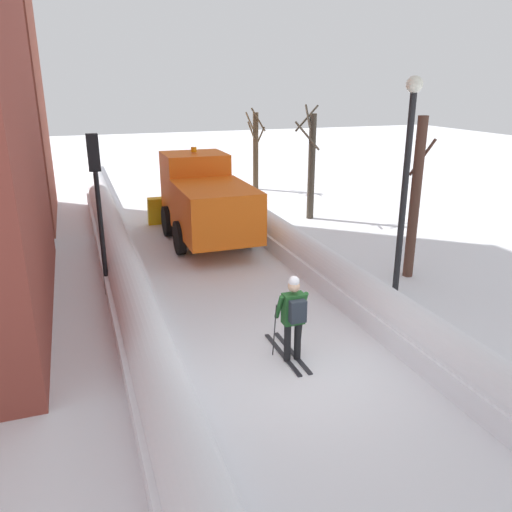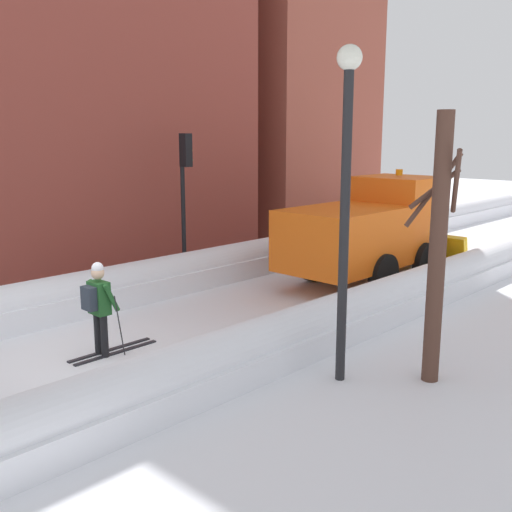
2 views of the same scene
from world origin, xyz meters
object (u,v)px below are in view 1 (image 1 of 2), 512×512
Objects in this scene: bare_tree_mid at (311,164)px; bare_tree_far at (256,149)px; traffic_light_pole at (97,184)px; bare_tree_near at (415,197)px; plow_truck at (205,200)px; street_lamp at (407,163)px; skier at (293,315)px.

bare_tree_far is at bearing 90.62° from bare_tree_mid.
traffic_light_pole is 0.92× the size of bare_tree_near.
bare_tree_far is at bearing 59.64° from plow_truck.
street_lamp is at bearing -136.93° from bare_tree_near.
skier is 0.40× the size of bare_tree_near.
bare_tree_mid is at bearing 80.89° from street_lamp.
street_lamp reaches higher than bare_tree_mid.
skier is 6.13m from traffic_light_pole.
traffic_light_pole is 14.49m from bare_tree_far.
bare_tree_near is (1.12, 1.05, -1.13)m from street_lamp.
plow_truck is 5.14m from bare_tree_mid.
street_lamp is (7.17, -2.62, 0.52)m from traffic_light_pole.
bare_tree_near is 13.36m from bare_tree_far.
skier is 0.40× the size of bare_tree_mid.
plow_truck is at bearing 131.39° from bare_tree_near.
bare_tree_mid is (0.16, 6.95, -0.10)m from bare_tree_near.
bare_tree_mid is 1.09× the size of bare_tree_far.
traffic_light_pole is 1.00× the size of bare_tree_far.
street_lamp reaches higher than bare_tree_far.
plow_truck is 5.38m from traffic_light_pole.
plow_truck is 7.07m from bare_tree_near.
bare_tree_far is (1.21, 14.41, -1.39)m from street_lamp.
traffic_light_pole is (-3.64, -3.70, 1.44)m from plow_truck.
bare_tree_near is at bearing -91.34° from bare_tree_mid.
bare_tree_far is (5.13, 16.62, 1.05)m from skier.
bare_tree_mid is at bearing 88.66° from bare_tree_near.
skier is at bearing -117.00° from bare_tree_mid.
plow_truck reaches higher than skier.
bare_tree_mid reaches higher than bare_tree_far.
bare_tree_near reaches higher than bare_tree_far.
street_lamp is at bearing -99.11° from bare_tree_mid.
plow_truck is at bearing -120.36° from bare_tree_far.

